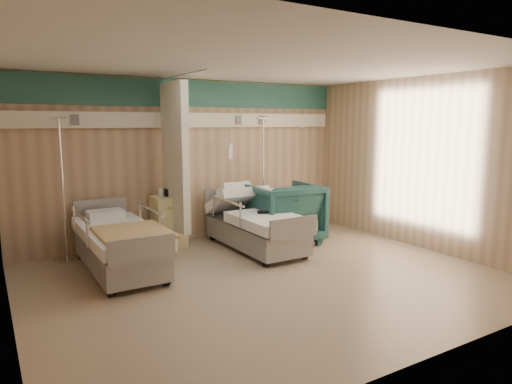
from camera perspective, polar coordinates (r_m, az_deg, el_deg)
ground at (r=6.20m, az=1.36°, el=-10.73°), size 6.00×5.00×0.00m
room_walls at (r=6.05m, az=-0.12°, el=6.81°), size 6.04×5.04×2.82m
bed_right at (r=7.48m, az=-0.09°, el=-4.81°), size 1.00×2.16×0.63m
bed_left at (r=6.65m, az=-16.68°, el=-6.90°), size 1.00×2.16×0.63m
bedside_cabinet at (r=7.76m, az=-10.87°, el=-3.63°), size 0.50×0.48×0.85m
visitor_armchair at (r=7.89m, az=3.47°, el=-2.61°), size 1.20×1.23×1.03m
waffle_blanket at (r=7.74m, az=3.51°, el=1.32°), size 0.63×0.56×0.07m
iv_stand_right at (r=8.40m, az=0.88°, el=-2.43°), size 0.38×0.38×2.15m
iv_stand_left at (r=7.42m, az=-22.69°, el=-4.63°), size 0.38×0.38×2.13m
call_remote at (r=7.24m, az=0.94°, el=-2.53°), size 0.21×0.16×0.04m
tan_blanket at (r=6.16m, az=-15.11°, el=-4.88°), size 0.89×1.11×0.04m
toiletry_bag at (r=7.70m, az=-10.62°, el=-0.04°), size 0.24×0.18×0.12m
white_cup at (r=7.70m, az=-11.77°, el=-0.04°), size 0.10×0.10×0.13m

